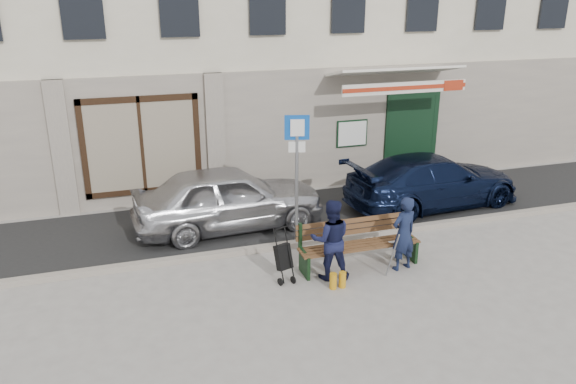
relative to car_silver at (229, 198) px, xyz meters
name	(u,v)px	position (x,y,z in m)	size (l,w,h in m)	color
ground	(341,276)	(1.52, -2.92, -0.72)	(80.00, 80.00, 0.00)	#9E9991
asphalt_lane	(291,217)	(1.52, 0.18, -0.72)	(60.00, 3.20, 0.01)	#282828
curb	(314,241)	(1.52, -1.42, -0.66)	(60.00, 0.18, 0.12)	#9E9384
car_silver	(229,198)	(0.00, 0.00, 0.00)	(1.70, 4.23, 1.44)	silver
car_navy	(433,181)	(5.09, -0.15, -0.07)	(1.83, 4.49, 1.30)	black
parking_sign	(297,158)	(1.23, -1.10, 1.11)	(0.50, 0.16, 2.73)	gray
bench	(357,245)	(1.95, -2.62, -0.26)	(2.40, 1.17, 0.98)	brown
man	(404,234)	(2.74, -2.97, 0.02)	(0.54, 0.35, 1.47)	#151D3A
woman	(331,240)	(1.29, -2.87, 0.05)	(0.75, 0.59, 1.54)	#131635
stroller	(284,258)	(0.44, -2.70, -0.28)	(0.36, 0.46, 1.00)	black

